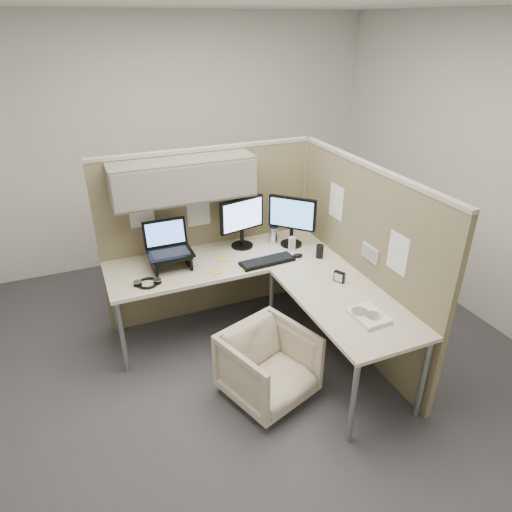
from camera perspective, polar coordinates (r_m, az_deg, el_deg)
name	(u,v)px	position (r m, az deg, el deg)	size (l,w,h in m)	color
ground	(257,358)	(4.04, 0.06, -12.58)	(4.50, 4.50, 0.00)	#38383D
partition_back	(198,210)	(4.09, -7.27, 5.74)	(2.00, 0.36, 1.63)	#827755
partition_right	(359,258)	(3.91, 12.70, -0.30)	(0.07, 2.03, 1.63)	#827755
desk	(265,279)	(3.77, 1.08, -2.93)	(2.00, 1.98, 0.73)	beige
office_chair	(269,363)	(3.51, 1.57, -13.22)	(0.60, 0.56, 0.61)	beige
monitor_left	(242,219)	(4.11, -1.77, 4.66)	(0.44, 0.20, 0.47)	black
monitor_right	(292,217)	(4.16, 4.53, 4.84)	(0.33, 0.34, 0.47)	black
laptop_station	(169,251)	(3.88, -10.78, 0.62)	(0.37, 0.31, 0.38)	black
keyboard	(267,261)	(3.94, 1.40, -0.67)	(0.48, 0.16, 0.02)	black
mouse	(298,255)	(4.04, 5.24, 0.07)	(0.09, 0.06, 0.03)	black
travel_mug	(274,234)	(4.26, 2.22, 2.70)	(0.08, 0.08, 0.17)	silver
soda_can_green	(320,251)	(4.04, 7.97, 0.58)	(0.07, 0.07, 0.12)	black
soda_can_silver	(292,243)	(4.15, 4.52, 1.58)	(0.07, 0.07, 0.12)	silver
sticky_note_c	(182,262)	(4.00, -9.29, -0.70)	(0.08, 0.08, 0.01)	gold
sticky_note_d	(223,259)	(3.99, -4.19, -0.42)	(0.08, 0.08, 0.01)	gold
sticky_note_a	(216,272)	(3.80, -4.98, -2.03)	(0.08, 0.08, 0.01)	gold
sticky_note_b	(246,269)	(3.83, -1.21, -1.63)	(0.08, 0.08, 0.01)	gold
headphones	(148,283)	(3.71, -13.39, -3.29)	(0.21, 0.20, 0.03)	black
paper_stack	(368,316)	(3.32, 13.87, -7.27)	(0.22, 0.28, 0.03)	white
desk_clock	(339,277)	(3.69, 10.37, -2.59)	(0.07, 0.09, 0.09)	black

